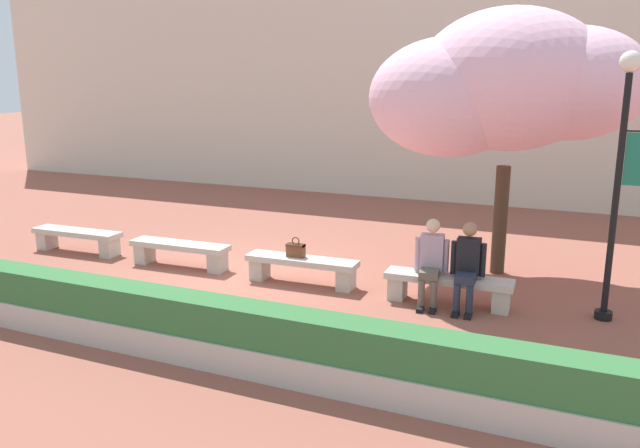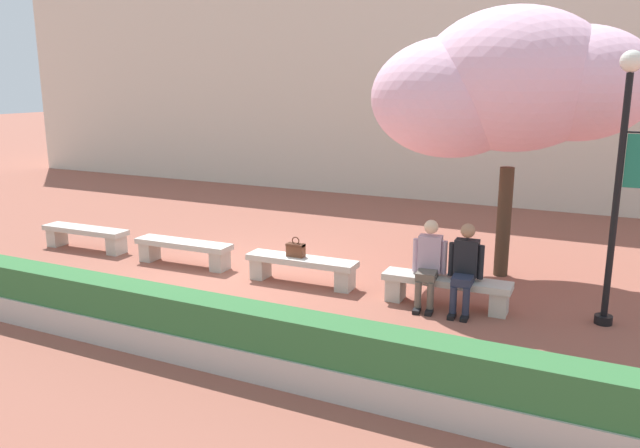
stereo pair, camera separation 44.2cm
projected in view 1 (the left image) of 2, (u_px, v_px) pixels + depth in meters
ground_plane at (239, 275)px, 10.81m from camera, size 100.00×100.00×0.00m
building_facade at (406, 71)px, 18.97m from camera, size 28.00×4.00×7.10m
stone_bench_west_end at (77, 237)px, 12.16m from camera, size 1.91×0.48×0.45m
stone_bench_near_west at (180, 250)px, 11.22m from camera, size 1.91×0.48×0.45m
stone_bench_center at (302, 266)px, 10.27m from camera, size 1.91×0.48×0.45m
stone_bench_near_east at (448, 285)px, 9.32m from camera, size 1.91×0.48×0.45m
person_seated_left at (431, 259)px, 9.29m from camera, size 0.51×0.71×1.29m
person_seated_right at (467, 263)px, 9.08m from camera, size 0.51×0.70×1.29m
handbag at (296, 249)px, 10.26m from camera, size 0.30×0.15×0.34m
cherry_tree_main at (504, 86)px, 10.23m from camera, size 4.42×3.15×4.46m
lamp_post_with_banner at (621, 163)px, 8.32m from camera, size 0.54×0.28×3.67m
planter_hedge_foreground at (113, 314)px, 7.96m from camera, size 13.82×0.50×0.80m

